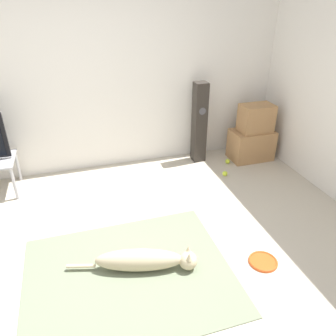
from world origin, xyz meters
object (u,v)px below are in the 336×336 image
object	(u,v)px
tennis_ball_near_speaker	(225,173)
cardboard_box_upper	(256,118)
cardboard_box_lower	(251,145)
floor_speaker	(199,123)
tennis_ball_by_boxes	(228,161)
frisbee	(263,261)
dog	(146,260)

from	to	relation	value
tennis_ball_near_speaker	cardboard_box_upper	bearing A→B (deg)	31.03
cardboard_box_lower	floor_speaker	xyz separation A→B (m)	(-0.74, 0.19, 0.35)
tennis_ball_by_boxes	tennis_ball_near_speaker	bearing A→B (deg)	-121.88
tennis_ball_near_speaker	cardboard_box_lower	bearing A→B (deg)	32.71
cardboard_box_lower	tennis_ball_near_speaker	bearing A→B (deg)	-147.29
cardboard_box_lower	tennis_ball_near_speaker	world-z (taller)	cardboard_box_lower
frisbee	tennis_ball_by_boxes	bearing A→B (deg)	73.12
dog	cardboard_box_lower	bearing A→B (deg)	40.35
cardboard_box_lower	tennis_ball_near_speaker	xyz separation A→B (m)	(-0.57, -0.37, -0.18)
cardboard_box_lower	tennis_ball_by_boxes	distance (m)	0.43
frisbee	tennis_ball_near_speaker	distance (m)	1.58
cardboard_box_lower	tennis_ball_by_boxes	size ratio (longest dim) A/B	8.87
cardboard_box_upper	floor_speaker	world-z (taller)	floor_speaker
dog	frisbee	xyz separation A→B (m)	(1.03, -0.23, -0.10)
frisbee	tennis_ball_near_speaker	xyz separation A→B (m)	(0.37, 1.53, 0.02)
cardboard_box_lower	floor_speaker	size ratio (longest dim) A/B	0.52
cardboard_box_upper	tennis_ball_near_speaker	bearing A→B (deg)	-148.97
cardboard_box_lower	cardboard_box_upper	xyz separation A→B (m)	(0.02, -0.01, 0.40)
dog	frisbee	bearing A→B (deg)	-12.68
cardboard_box_lower	cardboard_box_upper	world-z (taller)	cardboard_box_upper
floor_speaker	tennis_ball_near_speaker	xyz separation A→B (m)	(0.16, -0.56, -0.53)
dog	cardboard_box_lower	distance (m)	2.58
frisbee	floor_speaker	world-z (taller)	floor_speaker
cardboard_box_lower	tennis_ball_near_speaker	distance (m)	0.70
tennis_ball_near_speaker	dog	bearing A→B (deg)	-136.93
cardboard_box_upper	floor_speaker	xyz separation A→B (m)	(-0.76, 0.20, -0.06)
frisbee	dog	bearing A→B (deg)	167.32
frisbee	cardboard_box_upper	size ratio (longest dim) A/B	0.58
frisbee	cardboard_box_lower	world-z (taller)	cardboard_box_lower
dog	frisbee	distance (m)	1.06
floor_speaker	tennis_ball_near_speaker	bearing A→B (deg)	-73.50
cardboard_box_upper	tennis_ball_near_speaker	xyz separation A→B (m)	(-0.59, -0.36, -0.58)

